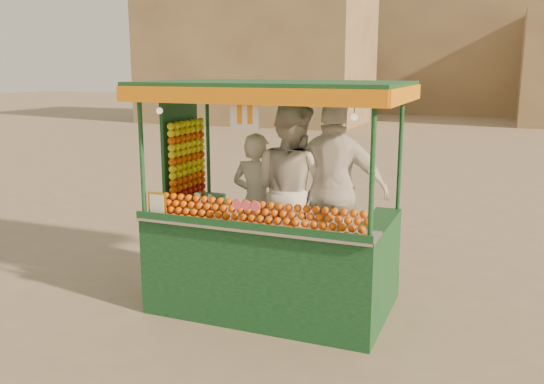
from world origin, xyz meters
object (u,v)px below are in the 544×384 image
at_px(vendor_middle, 291,190).
at_px(vendor_right, 335,191).
at_px(juice_cart, 265,238).
at_px(vendor_left, 256,202).

height_order(vendor_middle, vendor_right, vendor_right).
bearing_deg(juice_cart, vendor_middle, 68.36).
relative_size(vendor_left, vendor_middle, 0.82).
xyz_separation_m(juice_cart, vendor_left, (-0.26, 0.38, 0.27)).
distance_m(vendor_middle, vendor_right, 0.48).
bearing_deg(vendor_left, vendor_right, -178.09).
distance_m(vendor_left, vendor_right, 0.91).
distance_m(juice_cart, vendor_right, 0.87).
bearing_deg(juice_cart, vendor_left, 124.71).
xyz_separation_m(vendor_middle, vendor_right, (0.48, 0.01, 0.03)).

